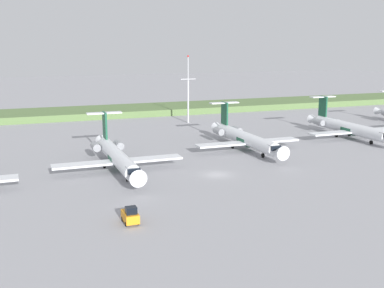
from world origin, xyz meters
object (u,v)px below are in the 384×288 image
at_px(regional_jet_fourth, 245,138).
at_px(baggage_tug, 130,216).
at_px(regional_jet_third, 117,156).
at_px(regional_jet_fifth, 348,127).
at_px(antenna_mast, 188,95).

height_order(regional_jet_fourth, baggage_tug, regional_jet_fourth).
bearing_deg(regional_jet_fourth, regional_jet_third, -166.54).
bearing_deg(regional_jet_fifth, regional_jet_third, -170.46).
bearing_deg(baggage_tug, antenna_mast, 64.49).
distance_m(regional_jet_fourth, regional_jet_fifth, 29.14).
distance_m(antenna_mast, baggage_tug, 78.85).
distance_m(regional_jet_third, baggage_tug, 26.84).
relative_size(regional_jet_third, baggage_tug, 9.69).
distance_m(regional_jet_fifth, antenna_mast, 44.86).
height_order(antenna_mast, baggage_tug, antenna_mast).
relative_size(regional_jet_third, antenna_mast, 1.63).
height_order(regional_jet_fourth, antenna_mast, antenna_mast).
xyz_separation_m(regional_jet_fourth, baggage_tug, (-32.81, -33.44, -1.53)).
distance_m(regional_jet_fourth, antenna_mast, 37.86).
bearing_deg(regional_jet_fifth, regional_jet_fourth, -174.46).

